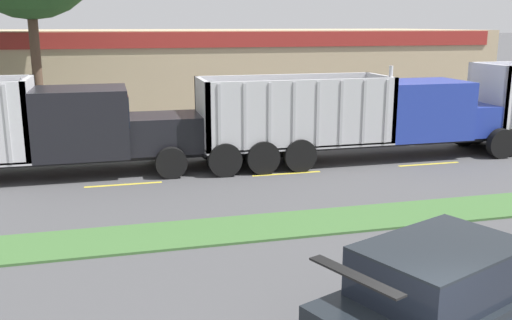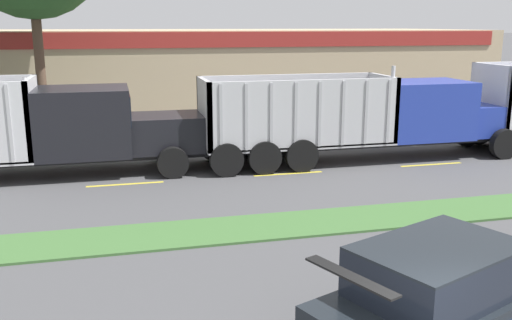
{
  "view_description": "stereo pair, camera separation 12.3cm",
  "coord_description": "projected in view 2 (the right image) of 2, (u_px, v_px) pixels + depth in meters",
  "views": [
    {
      "loc": [
        -3.58,
        -4.73,
        4.93
      ],
      "look_at": [
        -0.38,
        7.64,
        1.88
      ],
      "focal_mm": 40.0,
      "sensor_mm": 36.0,
      "label": 1
    },
    {
      "loc": [
        -3.46,
        -4.76,
        4.93
      ],
      "look_at": [
        -0.38,
        7.64,
        1.88
      ],
      "focal_mm": 40.0,
      "sensor_mm": 36.0,
      "label": 2
    }
  ],
  "objects": [
    {
      "name": "centre_line_6",
      "position": [
        431.0,
        164.0,
        20.57
      ],
      "size": [
        2.4,
        0.14,
        0.01
      ],
      "primitive_type": "cube",
      "color": "yellow",
      "rests_on": "ground_plane"
    },
    {
      "name": "dump_truck_trail",
      "position": [
        391.0,
        118.0,
        21.28
      ],
      "size": [
        12.47,
        2.68,
        3.52
      ],
      "color": "black",
      "rests_on": "ground_plane"
    },
    {
      "name": "centre_line_5",
      "position": [
        288.0,
        174.0,
        19.3
      ],
      "size": [
        2.4,
        0.14,
        0.01
      ],
      "primitive_type": "cube",
      "color": "yellow",
      "rests_on": "ground_plane"
    },
    {
      "name": "rally_car",
      "position": [
        443.0,
        299.0,
        8.59
      ],
      "size": [
        4.79,
        3.41,
        1.84
      ],
      "color": "black",
      "rests_on": "ground_plane"
    },
    {
      "name": "store_building_backdrop",
      "position": [
        201.0,
        67.0,
        35.74
      ],
      "size": [
        34.26,
        12.1,
        4.61
      ],
      "color": "tan",
      "rests_on": "ground_plane"
    },
    {
      "name": "dump_truck_mid",
      "position": [
        45.0,
        131.0,
        18.69
      ],
      "size": [
        12.61,
        2.86,
        3.36
      ],
      "color": "black",
      "rests_on": "ground_plane"
    },
    {
      "name": "centre_line_4",
      "position": [
        125.0,
        184.0,
        18.03
      ],
      "size": [
        2.4,
        0.14,
        0.01
      ],
      "primitive_type": "cube",
      "color": "yellow",
      "rests_on": "ground_plane"
    },
    {
      "name": "grass_verge",
      "position": [
        265.0,
        227.0,
        14.16
      ],
      "size": [
        120.0,
        1.82,
        0.06
      ],
      "primitive_type": "cube",
      "color": "#3D6633",
      "rests_on": "ground_plane"
    }
  ]
}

